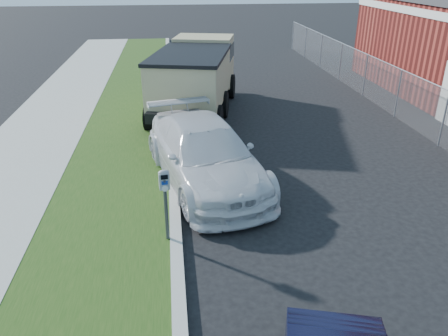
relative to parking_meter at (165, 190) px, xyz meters
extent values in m
plane|color=black|center=(2.77, 0.48, -1.29)|extent=(120.00, 120.00, 0.00)
cube|color=gray|center=(0.17, 2.48, -1.21)|extent=(0.25, 50.00, 0.15)
cube|color=#1C3F11|center=(-1.43, 2.48, -1.22)|extent=(3.00, 50.00, 0.13)
plane|color=slate|center=(8.77, 7.48, -0.39)|extent=(0.00, 30.00, 30.00)
cylinder|color=gray|center=(8.77, 7.48, 0.51)|extent=(0.04, 30.00, 0.04)
cylinder|color=gray|center=(8.77, 4.48, -0.39)|extent=(0.06, 0.06, 1.80)
cylinder|color=gray|center=(8.77, 7.48, -0.39)|extent=(0.06, 0.06, 1.80)
cylinder|color=gray|center=(8.77, 10.48, -0.39)|extent=(0.06, 0.06, 1.80)
cylinder|color=gray|center=(8.77, 13.48, -0.39)|extent=(0.06, 0.06, 1.80)
cylinder|color=gray|center=(8.77, 16.48, -0.39)|extent=(0.06, 0.06, 1.80)
cylinder|color=gray|center=(8.77, 19.48, -0.39)|extent=(0.06, 0.06, 1.80)
cylinder|color=gray|center=(8.77, 22.48, -0.39)|extent=(0.06, 0.06, 1.80)
cube|color=silver|center=(10.25, 8.48, 2.31)|extent=(0.06, 14.00, 0.30)
cylinder|color=#3F4247|center=(0.00, 0.00, -0.57)|extent=(0.08, 0.08, 1.14)
cube|color=gray|center=(0.00, 0.00, 0.20)|extent=(0.22, 0.16, 0.34)
ellipsoid|color=gray|center=(0.00, 0.00, 0.37)|extent=(0.23, 0.17, 0.13)
cube|color=black|center=(0.01, -0.07, 0.31)|extent=(0.14, 0.03, 0.09)
cube|color=navy|center=(0.01, -0.07, 0.19)|extent=(0.13, 0.02, 0.08)
cylinder|color=silver|center=(0.01, -0.07, 0.06)|extent=(0.13, 0.02, 0.13)
cube|color=#3F4247|center=(0.01, -0.07, 0.22)|extent=(0.05, 0.01, 0.06)
imported|color=silver|center=(1.04, 2.90, -0.48)|extent=(3.49, 5.94, 1.62)
cube|color=black|center=(1.17, 9.01, -0.56)|extent=(3.70, 6.82, 0.35)
cube|color=tan|center=(1.73, 11.27, 0.28)|extent=(2.74, 2.33, 2.02)
cube|color=black|center=(1.73, 11.27, 0.68)|extent=(2.78, 2.36, 0.61)
cube|color=tan|center=(0.98, 8.22, 0.28)|extent=(3.37, 4.70, 1.62)
cube|color=black|center=(0.98, 8.22, 1.12)|extent=(3.49, 4.83, 0.12)
cube|color=black|center=(1.95, 12.20, -0.63)|extent=(2.39, 0.73, 0.30)
cylinder|color=black|center=(0.57, 11.45, -0.78)|extent=(0.56, 1.06, 1.01)
cylinder|color=black|center=(2.83, 10.90, -0.78)|extent=(0.56, 1.06, 1.01)
cylinder|color=black|center=(-0.08, 8.80, -0.78)|extent=(0.56, 1.06, 1.01)
cylinder|color=black|center=(2.18, 8.24, -0.78)|extent=(0.56, 1.06, 1.01)
cylinder|color=black|center=(-0.51, 7.03, -0.78)|extent=(0.56, 1.06, 1.01)
cylinder|color=black|center=(1.75, 6.47, -0.78)|extent=(0.56, 1.06, 1.01)
camera|label=1|loc=(0.22, -7.72, 4.05)|focal=35.00mm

